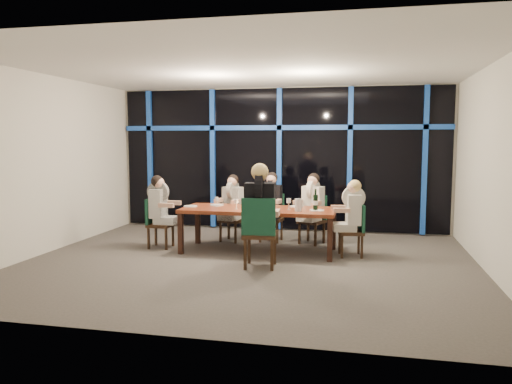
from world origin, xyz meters
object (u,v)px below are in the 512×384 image
water_pitcher (298,205)px  chair_end_right (356,227)px  chair_far_left (234,215)px  diner_far_right (312,198)px  wine_bottle (315,202)px  chair_end_left (156,220)px  diner_far_left (232,198)px  dining_table (259,212)px  diner_end_left (160,201)px  diner_far_mid (271,196)px  chair_far_right (314,217)px  chair_far_mid (272,215)px  diner_near_mid (260,200)px  diner_end_right (351,207)px  chair_near_mid (259,229)px

water_pitcher → chair_end_right: bearing=12.4°
chair_far_left → diner_far_right: bearing=14.2°
wine_bottle → chair_end_left: bearing=179.7°
diner_far_right → diner_far_left: bearing=-153.8°
dining_table → chair_end_left: bearing=-178.5°
diner_end_left → wine_bottle: bearing=-91.2°
diner_far_mid → chair_far_left: bearing=-169.4°
chair_far_right → chair_far_mid: bearing=-161.6°
diner_far_right → chair_far_right: bearing=90.0°
chair_far_mid → diner_far_mid: diner_far_mid is taller
diner_near_mid → chair_end_left: bearing=-29.3°
chair_far_mid → diner_far_mid: (-0.01, -0.08, 0.36)m
chair_end_right → water_pitcher: (-0.92, -0.21, 0.37)m
chair_far_left → diner_far_mid: (0.70, 0.08, 0.37)m
diner_end_right → diner_near_mid: (-1.31, -1.01, 0.19)m
diner_far_right → diner_near_mid: size_ratio=0.83×
dining_table → chair_far_left: (-0.66, 0.84, -0.20)m
chair_end_left → chair_end_right: 3.46m
diner_near_mid → chair_far_mid: bearing=-89.3°
chair_near_mid → diner_far_left: diner_far_left is taller
chair_far_right → water_pitcher: 1.19m
diner_end_left → chair_end_left: bearing=90.0°
chair_near_mid → diner_far_right: diner_far_right is taller
chair_far_mid → water_pitcher: (0.65, -1.19, 0.36)m
diner_far_left → diner_end_right: 2.35m
chair_end_right → water_pitcher: size_ratio=4.21×
chair_end_left → diner_far_left: 1.47m
chair_near_mid → wine_bottle: (0.72, 1.03, 0.29)m
chair_far_mid → diner_near_mid: (0.19, -2.00, 0.52)m
wine_bottle → diner_end_left: bearing=179.6°
chair_end_right → chair_near_mid: bearing=-60.7°
diner_end_left → water_pitcher: (2.47, -0.14, 0.01)m
chair_far_mid → chair_end_right: (1.57, -0.97, -0.02)m
chair_end_right → chair_near_mid: (-1.37, -1.12, 0.12)m
diner_far_mid → wine_bottle: diner_far_mid is taller
dining_table → water_pitcher: size_ratio=12.73×
diner_near_mid → diner_end_left: bearing=-30.1°
chair_far_right → diner_far_right: bearing=-90.0°
chair_far_mid → diner_end_right: (1.50, -0.98, 0.33)m
chair_far_mid → chair_end_left: bearing=-146.7°
chair_end_left → chair_near_mid: size_ratio=0.82×
chair_end_right → diner_far_mid: size_ratio=0.99×
chair_far_left → dining_table: bearing=-38.7°
dining_table → chair_far_mid: size_ratio=2.92×
chair_far_left → water_pitcher: size_ratio=4.21×
diner_far_left → diner_end_right: bearing=-5.5°
dining_table → wine_bottle: size_ratio=7.27×
diner_end_left → chair_end_right: bearing=-89.7°
diner_far_mid → diner_far_right: bearing=0.5°
chair_end_right → diner_end_right: bearing=-90.0°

